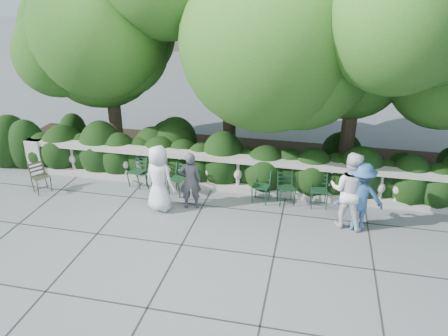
% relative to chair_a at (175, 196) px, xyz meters
% --- Properties ---
extents(ground, '(90.00, 90.00, 0.00)m').
position_rel_chair_a_xyz_m(ground, '(1.36, -1.13, 0.00)').
color(ground, '#565A5F').
rests_on(ground, ground).
extents(balustrade, '(12.00, 0.44, 1.00)m').
position_rel_chair_a_xyz_m(balustrade, '(1.36, 0.67, 0.49)').
color(balustrade, '#9E998E').
rests_on(balustrade, ground).
extents(shrub_hedge, '(15.00, 2.60, 1.70)m').
position_rel_chair_a_xyz_m(shrub_hedge, '(1.36, 1.87, 0.00)').
color(shrub_hedge, black).
rests_on(shrub_hedge, ground).
extents(tree_canopy, '(15.04, 6.52, 6.78)m').
position_rel_chair_a_xyz_m(tree_canopy, '(2.05, 2.07, 3.96)').
color(tree_canopy, '#3F3023').
rests_on(tree_canopy, ground).
extents(chair_a, '(0.59, 0.61, 0.84)m').
position_rel_chair_a_xyz_m(chair_a, '(0.00, 0.00, 0.00)').
color(chair_a, black).
rests_on(chair_a, ground).
extents(chair_b, '(0.56, 0.59, 0.84)m').
position_rel_chair_a_xyz_m(chair_b, '(-1.21, 0.21, 0.00)').
color(chair_b, black).
rests_on(chair_b, ground).
extents(chair_c, '(0.61, 0.63, 0.84)m').
position_rel_chair_a_xyz_m(chair_c, '(-0.68, 0.16, 0.00)').
color(chair_c, black).
rests_on(chair_c, ground).
extents(chair_d, '(0.57, 0.60, 0.84)m').
position_rel_chair_a_xyz_m(chair_d, '(2.94, 0.08, 0.00)').
color(chair_d, black).
rests_on(chair_d, ground).
extents(chair_e, '(0.50, 0.54, 0.84)m').
position_rel_chair_a_xyz_m(chair_e, '(2.24, 0.04, 0.00)').
color(chair_e, black).
rests_on(chair_e, ground).
extents(chair_f, '(0.49, 0.52, 0.84)m').
position_rel_chair_a_xyz_m(chair_f, '(3.72, 0.11, 0.00)').
color(chair_f, black).
rests_on(chair_f, ground).
extents(chair_weathered, '(0.64, 0.63, 0.84)m').
position_rel_chair_a_xyz_m(chair_weathered, '(-3.42, -0.61, 0.00)').
color(chair_weathered, black).
rests_on(chair_weathered, ground).
extents(person_businessman, '(0.95, 0.78, 1.67)m').
position_rel_chair_a_xyz_m(person_businessman, '(-0.11, -0.72, 0.84)').
color(person_businessman, silver).
rests_on(person_businessman, ground).
extents(person_woman_grey, '(0.62, 0.50, 1.48)m').
position_rel_chair_a_xyz_m(person_woman_grey, '(0.59, -0.47, 0.74)').
color(person_woman_grey, '#424247').
rests_on(person_woman_grey, ground).
extents(person_casual_man, '(1.03, 0.88, 1.82)m').
position_rel_chair_a_xyz_m(person_casual_man, '(4.35, -0.52, 0.91)').
color(person_casual_man, silver).
rests_on(person_casual_man, ground).
extents(person_older_blue, '(1.09, 0.67, 1.63)m').
position_rel_chair_a_xyz_m(person_older_blue, '(4.59, -0.59, 0.82)').
color(person_older_blue, '#2D5387').
rests_on(person_older_blue, ground).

